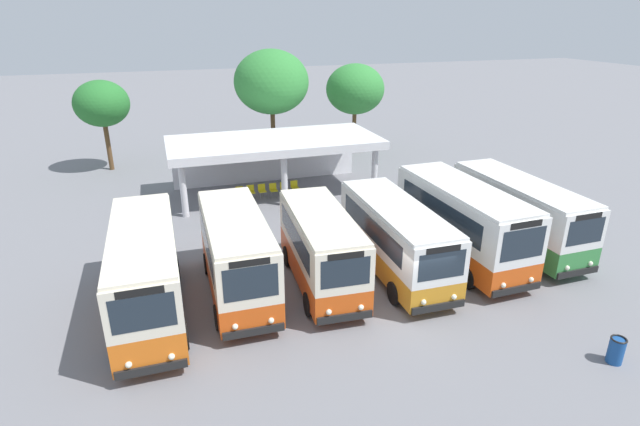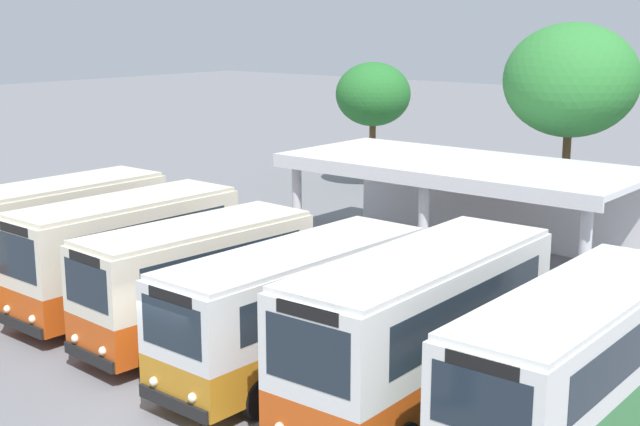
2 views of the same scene
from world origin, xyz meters
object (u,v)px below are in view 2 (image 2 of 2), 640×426
object	(u,v)px
city_bus_fifth_blue	(420,325)
city_bus_far_end_green	(576,363)
waiting_chair_far_end_seat	(473,250)
city_bus_middle_cream	(197,278)
waiting_chair_fifth_seat	(455,248)
city_bus_fourth_amber	(296,305)
waiting_chair_fourth_seat	(438,244)
waiting_chair_middle_seat	(423,241)
city_bus_second_in_row	(126,251)
waiting_chair_end_by_column	(391,235)
city_bus_nearest_orange	(45,234)
waiting_chair_second_from_end	(407,238)

from	to	relation	value
city_bus_fifth_blue	city_bus_far_end_green	size ratio (longest dim) A/B	1.00
city_bus_fifth_blue	waiting_chair_far_end_seat	distance (m)	11.65
city_bus_middle_cream	waiting_chair_fifth_seat	xyz separation A→B (m)	(1.20, 10.83, -1.21)
city_bus_fourth_amber	waiting_chair_fourth_seat	distance (m)	11.13
waiting_chair_middle_seat	waiting_chair_far_end_seat	world-z (taller)	same
waiting_chair_middle_seat	waiting_chair_fourth_seat	size ratio (longest dim) A/B	1.00
waiting_chair_middle_seat	waiting_chair_far_end_seat	xyz separation A→B (m)	(2.02, 0.02, 0.00)
city_bus_second_in_row	waiting_chair_far_end_seat	xyz separation A→B (m)	(5.17, 10.56, -1.30)
waiting_chair_end_by_column	waiting_chair_fourth_seat	distance (m)	2.02
waiting_chair_end_by_column	waiting_chair_fourth_seat	xyz separation A→B (m)	(2.02, -0.01, 0.00)
city_bus_nearest_orange	waiting_chair_middle_seat	distance (m)	12.81
waiting_chair_end_by_column	waiting_chair_middle_seat	xyz separation A→B (m)	(1.34, 0.05, 0.00)
city_bus_fourth_amber	waiting_chair_second_from_end	size ratio (longest dim) A/B	8.87
city_bus_far_end_green	waiting_chair_far_end_seat	world-z (taller)	city_bus_far_end_green
waiting_chair_far_end_seat	city_bus_second_in_row	bearing A→B (deg)	-116.09
city_bus_nearest_orange	city_bus_fourth_amber	distance (m)	9.90
waiting_chair_second_from_end	waiting_chair_fourth_seat	size ratio (longest dim) A/B	1.00
city_bus_nearest_orange	waiting_chair_second_from_end	world-z (taller)	city_bus_nearest_orange
city_bus_second_in_row	waiting_chair_middle_seat	size ratio (longest dim) A/B	8.03
city_bus_second_in_row	waiting_chair_second_from_end	world-z (taller)	city_bus_second_in_row
waiting_chair_fifth_seat	city_bus_middle_cream	bearing A→B (deg)	-96.34
city_bus_second_in_row	city_bus_far_end_green	size ratio (longest dim) A/B	0.88
city_bus_nearest_orange	waiting_chair_fourth_seat	world-z (taller)	city_bus_nearest_orange
waiting_chair_second_from_end	city_bus_nearest_orange	bearing A→B (deg)	-117.75
city_bus_second_in_row	waiting_chair_end_by_column	xyz separation A→B (m)	(1.81, 10.50, -1.30)
city_bus_middle_cream	city_bus_far_end_green	distance (m)	9.93
city_bus_second_in_row	city_bus_fourth_amber	xyz separation A→B (m)	(6.60, -0.23, -0.13)
city_bus_far_end_green	waiting_chair_far_end_seat	distance (m)	13.03
city_bus_fifth_blue	waiting_chair_end_by_column	size ratio (longest dim) A/B	9.07
waiting_chair_middle_seat	city_bus_fourth_amber	bearing A→B (deg)	-72.29
city_bus_nearest_orange	waiting_chair_fifth_seat	bearing A→B (deg)	54.50
waiting_chair_second_from_end	waiting_chair_middle_seat	bearing A→B (deg)	-0.86
city_bus_nearest_orange	waiting_chair_far_end_seat	size ratio (longest dim) A/B	9.12
city_bus_fifth_blue	city_bus_far_end_green	xyz separation A→B (m)	(3.30, 0.38, -0.11)
waiting_chair_middle_seat	waiting_chair_fifth_seat	bearing A→B (deg)	-2.06
waiting_chair_middle_seat	waiting_chair_fifth_seat	xyz separation A→B (m)	(1.34, -0.05, 0.00)
waiting_chair_end_by_column	waiting_chair_fourth_seat	world-z (taller)	same
city_bus_far_end_green	waiting_chair_second_from_end	bearing A→B (deg)	136.48
waiting_chair_fifth_seat	city_bus_nearest_orange	bearing A→B (deg)	-125.50
city_bus_fourth_amber	waiting_chair_second_from_end	distance (m)	11.61
city_bus_far_end_green	waiting_chair_middle_seat	world-z (taller)	city_bus_far_end_green
waiting_chair_fourth_seat	city_bus_far_end_green	bearing A→B (deg)	-47.14
city_bus_middle_cream	city_bus_far_end_green	bearing A→B (deg)	4.10
waiting_chair_second_from_end	city_bus_middle_cream	bearing A→B (deg)	-85.72
waiting_chair_middle_seat	waiting_chair_fourth_seat	distance (m)	0.68
city_bus_nearest_orange	city_bus_fifth_blue	bearing A→B (deg)	1.91
city_bus_fifth_blue	waiting_chair_second_from_end	world-z (taller)	city_bus_fifth_blue
waiting_chair_fifth_seat	waiting_chair_end_by_column	bearing A→B (deg)	-179.90
city_bus_middle_cream	city_bus_far_end_green	size ratio (longest dim) A/B	0.85
city_bus_nearest_orange	city_bus_fifth_blue	xyz separation A→B (m)	(13.20, 0.44, 0.03)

